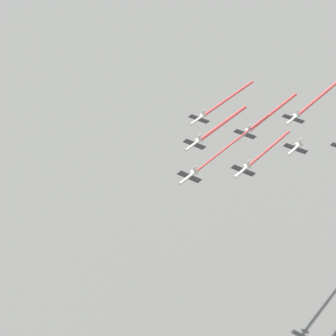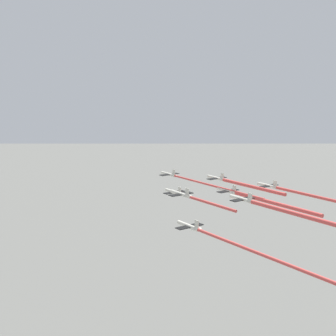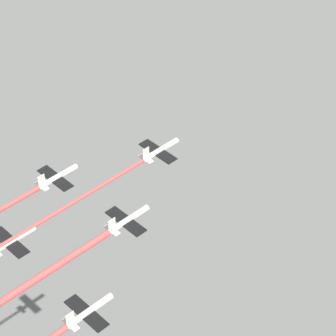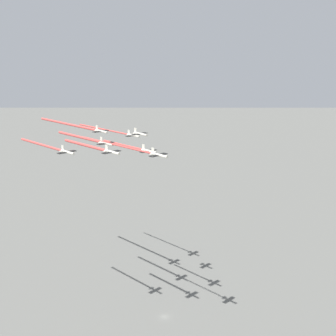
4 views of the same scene
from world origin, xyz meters
name	(u,v)px [view 4 (image 4 of 4)]	position (x,y,z in m)	size (l,w,h in m)	color
ground_plane	(165,317)	(0.00, 0.00, 0.00)	(3000.00, 3000.00, 0.00)	#60605B
jet_0	(159,155)	(-13.11, 20.30, 88.43)	(9.15, 8.73, 3.05)	silver
jet_1	(149,151)	(2.66, 7.84, 85.66)	(9.15, 8.73, 3.05)	silver
jet_2	(112,152)	(5.45, 28.03, 88.48)	(9.15, 8.73, 3.05)	silver
jet_3	(140,134)	(18.44, -4.63, 89.68)	(9.15, 8.73, 3.05)	silver
jet_4	(106,143)	(21.22, 15.57, 88.04)	(9.15, 8.73, 3.05)	silver
jet_5	(67,152)	(24.01, 35.76, 87.24)	(9.15, 8.73, 3.05)	silver
jet_6	(133,135)	(34.21, -17.09, 85.19)	(9.15, 8.73, 3.05)	silver
jet_7	(101,131)	(37.00, 3.10, 90.03)	(9.15, 8.73, 3.05)	silver
smoke_trail_0	(115,145)	(14.52, 16.49, 88.39)	(47.09, 7.22, 0.74)	#D84C47
smoke_trail_1	(122,145)	(20.75, 5.34, 85.61)	(28.03, 4.79, 0.95)	#D84C47
smoke_trail_2	(85,145)	(24.50, 25.40, 88.43)	(29.99, 5.32, 1.22)	#D84C47
smoke_trail_4	(79,137)	(42.55, 12.63, 87.99)	(34.53, 5.93, 1.20)	#D84C47
smoke_trail_5	(41,144)	(45.56, 32.79, 87.20)	(34.98, 5.84, 1.04)	#D84C47
smoke_trail_6	(103,129)	(60.30, -20.70, 85.15)	(44.03, 6.87, 0.82)	#D84C47
smoke_trail_7	(67,124)	(66.92, -1.03, 89.99)	(51.73, 8.30, 1.19)	#D84C47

